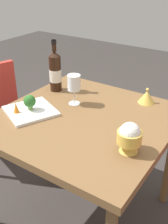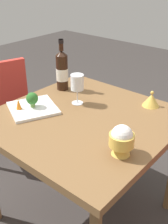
# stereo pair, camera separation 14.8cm
# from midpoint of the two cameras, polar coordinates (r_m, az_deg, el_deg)

# --- Properties ---
(ground_plane) EXTENTS (8.00, 8.00, 0.00)m
(ground_plane) POSITION_cam_midpoint_polar(r_m,az_deg,el_deg) (1.96, -2.30, -19.93)
(ground_plane) COLOR #383330
(dining_table) EXTENTS (0.92, 0.92, 0.73)m
(dining_table) POSITION_cam_midpoint_polar(r_m,az_deg,el_deg) (1.54, -2.76, -3.74)
(dining_table) COLOR brown
(dining_table) RESTS_ON ground_plane
(wine_bottle) EXTENTS (0.08, 0.08, 0.33)m
(wine_bottle) POSITION_cam_midpoint_polar(r_m,az_deg,el_deg) (1.78, -8.34, 8.25)
(wine_bottle) COLOR black
(wine_bottle) RESTS_ON dining_table
(wine_glass) EXTENTS (0.08, 0.08, 0.18)m
(wine_glass) POSITION_cam_midpoint_polar(r_m,az_deg,el_deg) (1.59, -4.78, 5.82)
(wine_glass) COLOR white
(wine_glass) RESTS_ON dining_table
(rice_bowl) EXTENTS (0.11, 0.11, 0.14)m
(rice_bowl) POSITION_cam_midpoint_polar(r_m,az_deg,el_deg) (1.20, 5.86, -5.24)
(rice_bowl) COLOR gold
(rice_bowl) RESTS_ON dining_table
(rice_bowl_lid) EXTENTS (0.10, 0.10, 0.09)m
(rice_bowl_lid) POSITION_cam_midpoint_polar(r_m,az_deg,el_deg) (1.66, 10.33, 3.07)
(rice_bowl_lid) COLOR gold
(rice_bowl_lid) RESTS_ON dining_table
(serving_plate) EXTENTS (0.33, 0.33, 0.02)m
(serving_plate) POSITION_cam_midpoint_polar(r_m,az_deg,el_deg) (1.58, -13.61, 0.14)
(serving_plate) COLOR white
(serving_plate) RESTS_ON dining_table
(broccoli_floret) EXTENTS (0.07, 0.07, 0.09)m
(broccoli_floret) POSITION_cam_midpoint_polar(r_m,az_deg,el_deg) (1.56, -13.82, 2.06)
(broccoli_floret) COLOR #729E4C
(broccoli_floret) RESTS_ON serving_plate
(carrot_garnish_left) EXTENTS (0.03, 0.03, 0.06)m
(carrot_garnish_left) POSITION_cam_midpoint_polar(r_m,az_deg,el_deg) (1.55, -16.49, 0.81)
(carrot_garnish_left) COLOR orange
(carrot_garnish_left) RESTS_ON serving_plate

